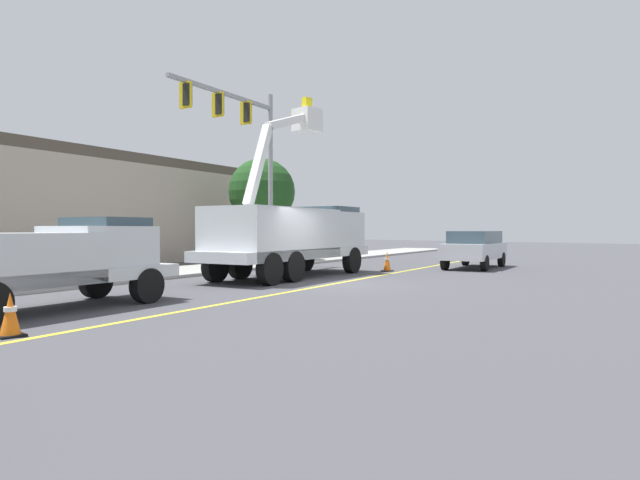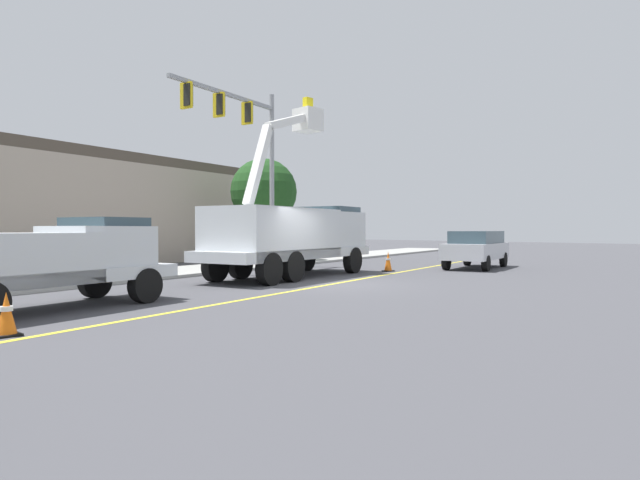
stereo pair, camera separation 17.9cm
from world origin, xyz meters
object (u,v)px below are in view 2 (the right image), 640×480
utility_bucket_truck (293,234)px  passing_minivan (476,247)px  traffic_cone_leading (6,314)px  traffic_signal_mast (245,138)px  traffic_cone_mid_front (388,262)px  service_pickup_truck (48,259)px

utility_bucket_truck → passing_minivan: bearing=-18.6°
traffic_cone_leading → traffic_signal_mast: 15.98m
traffic_cone_leading → traffic_cone_mid_front: 15.96m
utility_bucket_truck → service_pickup_truck: utility_bucket_truck is taller
traffic_signal_mast → utility_bucket_truck: bearing=-105.5°
passing_minivan → traffic_signal_mast: (-7.63, 7.16, 4.83)m
passing_minivan → traffic_cone_leading: bearing=-175.4°
passing_minivan → utility_bucket_truck: bearing=161.4°
passing_minivan → traffic_cone_mid_front: (-4.26, 1.85, -0.56)m
traffic_cone_leading → traffic_cone_mid_front: size_ratio=0.88×
service_pickup_truck → traffic_signal_mast: (10.61, 6.18, 4.68)m
utility_bucket_truck → traffic_cone_leading: bearing=-157.7°
utility_bucket_truck → traffic_cone_leading: 12.02m
utility_bucket_truck → traffic_cone_mid_front: utility_bucket_truck is taller
service_pickup_truck → traffic_cone_leading: service_pickup_truck is taller
service_pickup_truck → traffic_cone_mid_front: size_ratio=7.08×
traffic_cone_mid_front → traffic_signal_mast: size_ratio=0.10×
service_pickup_truck → traffic_cone_leading: 3.12m
traffic_cone_leading → traffic_cone_mid_front: bearing=12.4°
service_pickup_truck → utility_bucket_truck: bearing=11.8°
utility_bucket_truck → traffic_cone_mid_front: (4.53, -1.10, -1.20)m
passing_minivan → traffic_cone_mid_front: 4.68m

